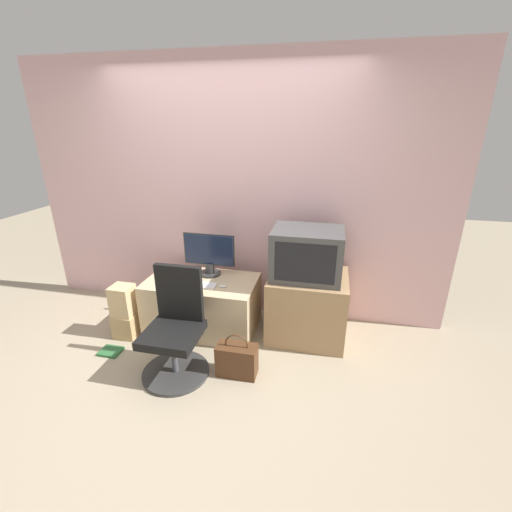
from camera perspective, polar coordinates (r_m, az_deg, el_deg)
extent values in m
plane|color=tan|center=(3.00, -11.12, -20.32)|extent=(12.00, 12.00, 0.00)
cube|color=beige|center=(3.56, -4.20, 10.40)|extent=(4.40, 0.05, 2.60)
cube|color=#CCB289|center=(3.52, -8.86, -7.93)|extent=(1.08, 0.62, 0.53)
cube|color=#A37F56|center=(3.38, 8.48, -8.21)|extent=(0.73, 0.63, 0.64)
cylinder|color=#2D2D2D|center=(3.51, -7.64, -2.87)|extent=(0.22, 0.22, 0.02)
cylinder|color=#2D2D2D|center=(3.49, -7.69, -1.99)|extent=(0.09, 0.09, 0.10)
cube|color=#2D2D2D|center=(3.42, -7.82, 1.07)|extent=(0.52, 0.01, 0.32)
cube|color=#19233D|center=(3.41, -7.85, 1.04)|extent=(0.50, 0.02, 0.30)
cube|color=white|center=(3.29, -9.30, -4.75)|extent=(0.31, 0.13, 0.01)
ellipsoid|color=silver|center=(3.22, -5.59, -5.03)|extent=(0.07, 0.04, 0.02)
cube|color=#474747|center=(3.14, 8.50, 0.43)|extent=(0.63, 0.48, 0.45)
cube|color=black|center=(2.91, 8.12, -1.21)|extent=(0.52, 0.01, 0.35)
cylinder|color=#333333|center=(3.11, -13.19, -18.31)|extent=(0.55, 0.55, 0.03)
cylinder|color=#4C4C51|center=(3.00, -13.48, -15.70)|extent=(0.05, 0.05, 0.32)
cube|color=black|center=(2.89, -13.82, -12.58)|extent=(0.44, 0.44, 0.07)
cube|color=black|center=(2.90, -12.65, -5.97)|extent=(0.40, 0.05, 0.48)
cube|color=tan|center=(3.66, -20.72, -10.65)|extent=(0.22, 0.20, 0.24)
cube|color=#D1B27F|center=(3.53, -21.28, -6.93)|extent=(0.20, 0.19, 0.30)
cube|color=#4C2D19|center=(2.96, -3.21, -16.94)|extent=(0.33, 0.17, 0.28)
torus|color=#4C2D19|center=(2.87, -3.27, -14.55)|extent=(0.19, 0.01, 0.19)
cube|color=#2D6638|center=(3.52, -23.05, -14.41)|extent=(0.19, 0.16, 0.02)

